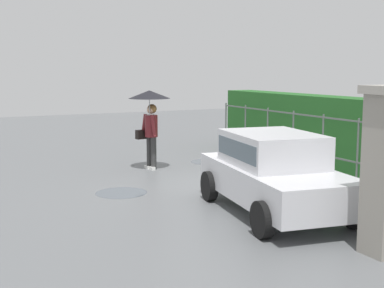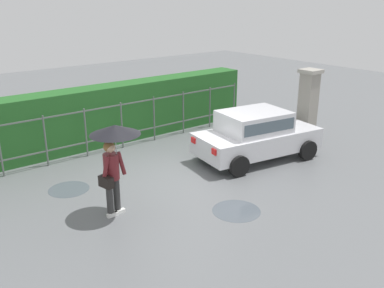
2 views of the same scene
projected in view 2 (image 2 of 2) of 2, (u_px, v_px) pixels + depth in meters
name	position (u px, v px, depth m)	size (l,w,h in m)	color
ground_plane	(187.00, 178.00, 11.55)	(40.00, 40.00, 0.00)	slate
car	(256.00, 133.00, 12.60)	(3.92, 2.32, 1.48)	silver
pedestrian	(113.00, 147.00, 9.10)	(1.09, 1.09, 2.09)	#333333
gate_pillar	(308.00, 105.00, 14.02)	(0.60, 0.60, 2.42)	gray
fence_section	(122.00, 123.00, 13.53)	(9.90, 0.05, 1.50)	#59605B
hedge_row	(109.00, 114.00, 14.09)	(10.85, 0.90, 1.90)	#235B23
puddle_near	(236.00, 211.00, 9.76)	(1.11, 1.11, 0.00)	#4C545B
puddle_far	(69.00, 189.00, 10.85)	(1.03, 1.03, 0.00)	#4C545B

